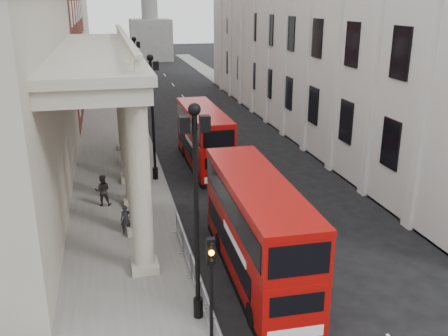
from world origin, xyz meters
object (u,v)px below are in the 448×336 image
Objects in this scene: lamp_post_mid at (152,110)px; lamp_post_south at (196,201)px; traffic_light at (211,275)px; pedestrian_b at (103,190)px; pedestrian_a at (126,220)px; pedestrian_c at (132,162)px; bus_near at (257,227)px; bus_far at (204,137)px; lamp_post_north at (136,75)px.

lamp_post_south is at bearing -90.00° from lamp_post_mid.
pedestrian_b is (-3.57, 14.11, -2.05)m from traffic_light.
lamp_post_mid is at bearing 74.09° from pedestrian_a.
lamp_post_mid is at bearing 90.32° from traffic_light.
lamp_post_south is at bearing 108.98° from pedestrian_b.
pedestrian_c is at bearing 94.64° from lamp_post_south.
pedestrian_a is (-2.33, -8.03, -4.02)m from lamp_post_mid.
bus_near is at bearing 40.69° from lamp_post_south.
pedestrian_a is (-6.17, -10.49, -1.32)m from bus_far.
traffic_light is 0.44× the size of bus_far.
traffic_light is 10.52m from pedestrian_a.
pedestrian_a is at bearing -121.06° from bus_far.
pedestrian_c is at bearing 107.98° from bus_near.
bus_near is 6.37× the size of pedestrian_c.
pedestrian_b is at bearing -92.04° from pedestrian_c.
traffic_light reaches higher than pedestrian_c.
bus_far is 9.76m from pedestrian_b.
lamp_post_mid and lamp_post_north have the same top height.
pedestrian_b is (-3.47, -19.90, -3.85)m from lamp_post_north.
lamp_post_mid is at bearing 104.24° from bus_near.
pedestrian_c is (2.04, 5.55, -0.12)m from pedestrian_b.
bus_far is (3.84, 2.46, -2.70)m from lamp_post_mid.
lamp_post_north is 5.41× the size of pedestrian_a.
lamp_post_south is at bearing -138.17° from bus_near.
lamp_post_north is at bearing 90.00° from lamp_post_south.
lamp_post_north is 29.61m from bus_near.
lamp_post_south is 19.05m from bus_far.
pedestrian_c is at bearing -171.81° from bus_far.
bus_far is 12.24m from pedestrian_a.
bus_near is at bearing 57.36° from traffic_light.
bus_far is 6.39× the size of pedestrian_a.
pedestrian_c is at bearing 84.96° from pedestrian_a.
pedestrian_b is at bearing 106.02° from lamp_post_south.
bus_near is 6.77× the size of pedestrian_a.
lamp_post_north is at bearing -96.93° from pedestrian_b.
bus_near reaches higher than traffic_light.
lamp_post_north is 24.47m from pedestrian_a.
pedestrian_c is at bearing 131.02° from lamp_post_mid.
bus_far is (0.74, 15.79, -0.13)m from bus_near.
lamp_post_south reaches higher than pedestrian_a.
traffic_light is 19.84m from pedestrian_c.
lamp_post_mid is 13.93m from bus_near.
traffic_light is (0.10, -18.02, -1.80)m from lamp_post_mid.
lamp_post_mid is at bearing -128.68° from pedestrian_b.
pedestrian_b is at bearing -131.65° from lamp_post_mid.
traffic_light is at bearing -89.83° from lamp_post_north.
lamp_post_north is at bearing 84.73° from pedestrian_a.
lamp_post_north is at bearing 97.18° from bus_near.
lamp_post_mid reaches higher than pedestrian_a.
bus_near is 15.71m from pedestrian_c.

